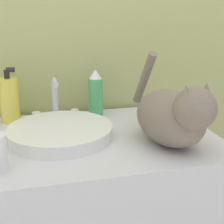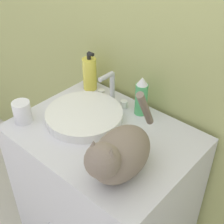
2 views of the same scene
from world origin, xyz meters
TOP-DOWN VIEW (x-y plane):
  - wall_back at (0.00, 0.61)m, footprint 6.00×0.05m
  - vanity_cabinet at (0.00, 0.28)m, footprint 0.76×0.58m
  - sink_basin at (-0.13, 0.30)m, footprint 0.34×0.34m
  - faucet at (-0.13, 0.47)m, footprint 0.18×0.10m
  - cat at (0.20, 0.15)m, footprint 0.22×0.41m
  - soap_bottle at (-0.29, 0.50)m, footprint 0.07×0.07m
  - spray_bottle at (0.03, 0.50)m, footprint 0.06×0.06m
  - cup at (-0.32, 0.11)m, footprint 0.08×0.08m

SIDE VIEW (x-z plane):
  - vanity_cabinet at x=0.00m, z-range 0.00..0.91m
  - sink_basin at x=-0.13m, z-range 0.91..0.94m
  - cup at x=-0.32m, z-range 0.91..1.00m
  - faucet at x=-0.13m, z-range 0.89..1.06m
  - soap_bottle at x=-0.29m, z-range 0.89..1.09m
  - spray_bottle at x=0.03m, z-range 0.90..1.09m
  - cat at x=0.20m, z-range 0.87..1.14m
  - wall_back at x=0.00m, z-range 0.00..2.50m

